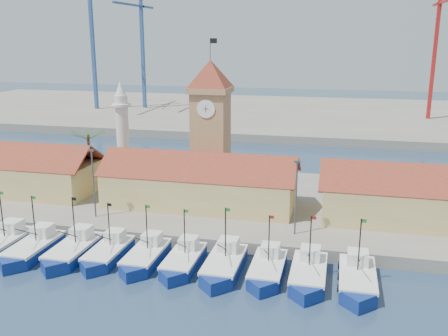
# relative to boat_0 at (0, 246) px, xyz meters

# --- Properties ---
(ground) EXTENTS (400.00, 400.00, 0.00)m
(ground) POSITION_rel_boat_0_xyz_m (19.21, -2.25, -0.78)
(ground) COLOR #1D304D
(ground) RESTS_ON ground
(quay) EXTENTS (140.00, 32.00, 1.50)m
(quay) POSITION_rel_boat_0_xyz_m (19.21, 21.75, -0.03)
(quay) COLOR gray
(quay) RESTS_ON ground
(terminal) EXTENTS (240.00, 80.00, 2.00)m
(terminal) POSITION_rel_boat_0_xyz_m (19.21, 107.75, 0.22)
(terminal) COLOR gray
(terminal) RESTS_ON ground
(boat_0) EXTENTS (3.65, 10.01, 7.57)m
(boat_0) POSITION_rel_boat_0_xyz_m (0.00, 0.00, 0.00)
(boat_0) COLOR navy
(boat_0) RESTS_ON ground
(boat_1) EXTENTS (3.56, 9.75, 7.37)m
(boat_1) POSITION_rel_boat_0_xyz_m (4.30, -0.16, -0.02)
(boat_1) COLOR navy
(boat_1) RESTS_ON ground
(boat_2) EXTENTS (3.58, 9.80, 7.42)m
(boat_2) POSITION_rel_boat_0_xyz_m (9.05, 0.35, -0.02)
(boat_2) COLOR navy
(boat_2) RESTS_ON ground
(boat_3) EXTENTS (3.31, 9.06, 6.86)m
(boat_3) POSITION_rel_boat_0_xyz_m (13.12, 0.88, -0.07)
(boat_3) COLOR navy
(boat_3) RESTS_ON ground
(boat_4) EXTENTS (3.37, 9.23, 6.99)m
(boat_4) POSITION_rel_boat_0_xyz_m (17.63, 0.91, -0.06)
(boat_4) COLOR navy
(boat_4) RESTS_ON ground
(boat_5) EXTENTS (3.31, 9.06, 6.86)m
(boat_5) POSITION_rel_boat_0_xyz_m (22.03, 0.83, -0.07)
(boat_5) COLOR navy
(boat_5) RESTS_ON ground
(boat_6) EXTENTS (3.59, 9.85, 7.45)m
(boat_6) POSITION_rel_boat_0_xyz_m (26.60, 0.71, -0.01)
(boat_6) COLOR navy
(boat_6) RESTS_ON ground
(boat_7) EXTENTS (3.34, 9.16, 6.93)m
(boat_7) POSITION_rel_boat_0_xyz_m (31.22, 0.89, -0.07)
(boat_7) COLOR navy
(boat_7) RESTS_ON ground
(boat_8) EXTENTS (3.52, 9.65, 7.30)m
(boat_8) POSITION_rel_boat_0_xyz_m (35.49, 0.68, -0.03)
(boat_8) COLOR navy
(boat_8) RESTS_ON ground
(boat_9) EXTENTS (3.60, 9.86, 7.46)m
(boat_9) POSITION_rel_boat_0_xyz_m (40.34, 0.56, -0.01)
(boat_9) COLOR navy
(boat_9) RESTS_ON ground
(hall_left) EXTENTS (31.20, 10.13, 7.61)m
(hall_left) POSITION_rel_boat_0_xyz_m (-12.79, 17.75, 3.20)
(hall_left) COLOR #D7BF76
(hall_left) RESTS_ON quay
(hall_center) EXTENTS (27.04, 10.13, 7.61)m
(hall_center) POSITION_rel_boat_0_xyz_m (19.21, 17.75, 3.20)
(hall_center) COLOR #D7BF76
(hall_center) RESTS_ON quay
(hall_right) EXTENTS (31.20, 10.13, 7.61)m
(hall_right) POSITION_rel_boat_0_xyz_m (51.21, 17.75, 3.20)
(hall_right) COLOR #D7BF76
(hall_right) RESTS_ON quay
(clock_tower) EXTENTS (5.80, 5.80, 22.70)m
(clock_tower) POSITION_rel_boat_0_xyz_m (19.21, 23.74, 11.18)
(clock_tower) COLOR tan
(clock_tower) RESTS_ON quay
(minaret) EXTENTS (3.00, 3.00, 16.30)m
(minaret) POSITION_rel_boat_0_xyz_m (4.21, 25.75, 8.95)
(minaret) COLOR silver
(minaret) RESTS_ON quay
(palm_tree) EXTENTS (5.60, 5.03, 8.39)m
(palm_tree) POSITION_rel_boat_0_xyz_m (-0.79, 23.75, 5.46)
(palm_tree) COLOR brown
(palm_tree) RESTS_ON quay
(lamp_posts) EXTENTS (80.70, 0.25, 9.03)m
(lamp_posts) POSITION_rel_boat_0_xyz_m (19.71, 9.75, 5.69)
(lamp_posts) COLOR #3F3F44
(lamp_posts) RESTS_ON quay
(crane_blue_far) EXTENTS (1.00, 34.33, 48.69)m
(crane_blue_far) POSITION_rel_boat_0_xyz_m (-38.67, 98.28, 28.34)
(crane_blue_far) COLOR #2D508A
(crane_blue_far) RESTS_ON terminal
(crane_blue_near) EXTENTS (1.00, 29.72, 39.54)m
(crane_blue_near) POSITION_rel_boat_0_xyz_m (-24.62, 104.69, 22.93)
(crane_blue_near) COLOR #2D508A
(crane_blue_near) RESTS_ON terminal
(crane_red_right) EXTENTS (1.00, 35.44, 39.06)m
(crane_red_right) POSITION_rel_boat_0_xyz_m (61.82, 100.82, 23.10)
(crane_red_right) COLOR #AB1A1A
(crane_red_right) RESTS_ON terminal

